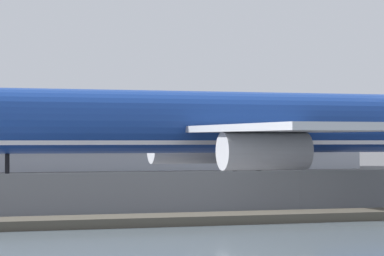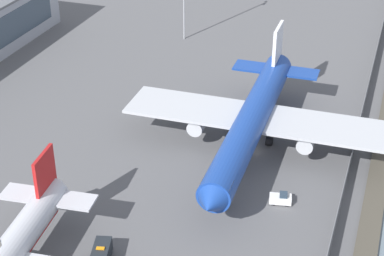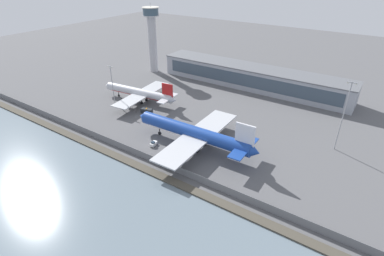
{
  "view_description": "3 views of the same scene",
  "coord_description": "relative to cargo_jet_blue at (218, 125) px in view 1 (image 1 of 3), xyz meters",
  "views": [
    {
      "loc": [
        -22.73,
        -67.57,
        4.57
      ],
      "look_at": [
        -2.16,
        -0.46,
        5.45
      ],
      "focal_mm": 85.0,
      "sensor_mm": 36.0,
      "label": 1
    },
    {
      "loc": [
        -88.96,
        -20.08,
        55.82
      ],
      "look_at": [
        0.03,
        10.54,
        2.26
      ],
      "focal_mm": 60.0,
      "sensor_mm": 36.0,
      "label": 2
    },
    {
      "loc": [
        51.14,
        -77.63,
        59.66
      ],
      "look_at": [
        -4.06,
        4.59,
        4.6
      ],
      "focal_mm": 28.0,
      "sensor_mm": 36.0,
      "label": 3
    }
  ],
  "objects": [
    {
      "name": "shoreline_seawall",
      "position": [
        -0.18,
        -20.69,
        -5.47
      ],
      "size": [
        320.0,
        3.0,
        0.5
      ],
      "color": "#474238",
      "rests_on": "ground"
    },
    {
      "name": "perimeter_fence",
      "position": [
        -0.18,
        -16.19,
        -4.39
      ],
      "size": [
        280.0,
        0.1,
        2.65
      ],
      "color": "slate",
      "rests_on": "ground"
    },
    {
      "name": "ground_plane",
      "position": [
        -0.18,
        -0.19,
        -5.72
      ],
      "size": [
        500.0,
        500.0,
        0.0
      ],
      "primitive_type": "plane",
      "color": "#565659"
    },
    {
      "name": "cargo_jet_blue",
      "position": [
        0.0,
        0.0,
        0.0
      ],
      "size": [
        50.65,
        43.17,
        14.98
      ],
      "color": "#193D93",
      "rests_on": "ground"
    },
    {
      "name": "terminal_building",
      "position": [
        -8.0,
        67.74,
        -0.09
      ],
      "size": [
        103.92,
        16.02,
        11.23
      ],
      "color": "#9EA3AD",
      "rests_on": "ground"
    },
    {
      "name": "baggage_tug",
      "position": [
        -13.19,
        -7.79,
        -4.91
      ],
      "size": [
        2.19,
        3.45,
        1.8
      ],
      "color": "white",
      "rests_on": "ground"
    }
  ]
}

